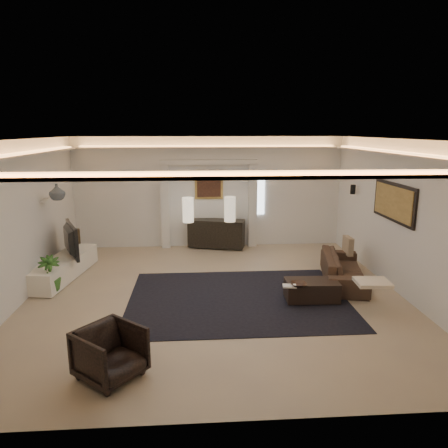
{
  "coord_description": "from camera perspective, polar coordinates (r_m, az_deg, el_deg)",
  "views": [
    {
      "loc": [
        -0.35,
        -7.37,
        3.06
      ],
      "look_at": [
        0.2,
        0.6,
        1.25
      ],
      "focal_mm": 33.37,
      "sensor_mm": 36.0,
      "label": 1
    }
  ],
  "objects": [
    {
      "name": "floor",
      "position": [
        7.99,
        -1.15,
        -9.76
      ],
      "size": [
        7.0,
        7.0,
        0.0
      ],
      "primitive_type": "plane",
      "color": "tan",
      "rests_on": "ground"
    },
    {
      "name": "ceiling",
      "position": [
        7.38,
        -1.25,
        11.51
      ],
      "size": [
        7.0,
        7.0,
        0.0
      ],
      "primitive_type": "plane",
      "rotation": [
        3.14,
        0.0,
        0.0
      ],
      "color": "white",
      "rests_on": "ground"
    },
    {
      "name": "wall_back",
      "position": [
        11.0,
        -2.08,
        4.34
      ],
      "size": [
        7.0,
        0.0,
        7.0
      ],
      "primitive_type": "plane",
      "rotation": [
        1.57,
        0.0,
        0.0
      ],
      "color": "white",
      "rests_on": "ground"
    },
    {
      "name": "wall_front",
      "position": [
        4.21,
        1.13,
        -9.76
      ],
      "size": [
        7.0,
        0.0,
        7.0
      ],
      "primitive_type": "plane",
      "rotation": [
        -1.57,
        0.0,
        0.0
      ],
      "color": "white",
      "rests_on": "ground"
    },
    {
      "name": "wall_left",
      "position": [
        8.18,
        -26.51,
        0.04
      ],
      "size": [
        0.0,
        7.0,
        7.0
      ],
      "primitive_type": "plane",
      "rotation": [
        1.57,
        0.0,
        1.57
      ],
      "color": "white",
      "rests_on": "ground"
    },
    {
      "name": "wall_right",
      "position": [
        8.47,
        23.18,
        0.76
      ],
      "size": [
        0.0,
        7.0,
        7.0
      ],
      "primitive_type": "plane",
      "rotation": [
        1.57,
        0.0,
        -1.57
      ],
      "color": "white",
      "rests_on": "ground"
    },
    {
      "name": "cove_soffit",
      "position": [
        7.39,
        -1.24,
        9.34
      ],
      "size": [
        7.0,
        7.0,
        0.04
      ],
      "primitive_type": "cube",
      "color": "silver",
      "rests_on": "ceiling"
    },
    {
      "name": "daylight_slit",
      "position": [
        11.12,
        4.91,
        3.87
      ],
      "size": [
        0.25,
        0.03,
        1.0
      ],
      "primitive_type": "cube",
      "color": "white",
      "rests_on": "wall_back"
    },
    {
      "name": "area_rug",
      "position": [
        7.83,
        1.89,
        -10.2
      ],
      "size": [
        4.0,
        3.0,
        0.01
      ],
      "primitive_type": "cube",
      "color": "black",
      "rests_on": "ground"
    },
    {
      "name": "pilaster_left",
      "position": [
        10.98,
        -8.06,
        2.36
      ],
      "size": [
        0.22,
        0.2,
        2.2
      ],
      "primitive_type": "cube",
      "color": "silver",
      "rests_on": "ground"
    },
    {
      "name": "pilaster_right",
      "position": [
        11.05,
        3.93,
        2.52
      ],
      "size": [
        0.22,
        0.2,
        2.2
      ],
      "primitive_type": "cube",
      "color": "silver",
      "rests_on": "ground"
    },
    {
      "name": "alcove_header",
      "position": [
        10.81,
        -2.1,
        8.46
      ],
      "size": [
        2.52,
        0.2,
        0.12
      ],
      "primitive_type": "cube",
      "color": "silver",
      "rests_on": "wall_back"
    },
    {
      "name": "painting_frame",
      "position": [
        10.94,
        -2.09,
        5.35
      ],
      "size": [
        0.74,
        0.04,
        0.74
      ],
      "primitive_type": "cube",
      "color": "tan",
      "rests_on": "wall_back"
    },
    {
      "name": "painting_canvas",
      "position": [
        10.91,
        -2.08,
        5.34
      ],
      "size": [
        0.62,
        0.02,
        0.62
      ],
      "primitive_type": "cube",
      "color": "#4C2D1E",
      "rests_on": "wall_back"
    },
    {
      "name": "art_panel_frame",
      "position": [
        8.68,
        22.26,
        2.79
      ],
      "size": [
        0.04,
        1.64,
        0.74
      ],
      "primitive_type": "cube",
      "color": "black",
      "rests_on": "wall_right"
    },
    {
      "name": "art_panel_gold",
      "position": [
        8.67,
        22.11,
        2.79
      ],
      "size": [
        0.02,
        1.5,
        0.62
      ],
      "primitive_type": "cube",
      "color": "tan",
      "rests_on": "wall_right"
    },
    {
      "name": "wall_sconce",
      "position": [
        10.36,
        17.24,
        4.54
      ],
      "size": [
        0.12,
        0.12,
        0.22
      ],
      "primitive_type": "cylinder",
      "color": "black",
      "rests_on": "wall_right"
    },
    {
      "name": "wall_niche",
      "position": [
        9.41,
        -23.11,
        3.12
      ],
      "size": [
        0.1,
        0.55,
        0.04
      ],
      "primitive_type": "cube",
      "color": "silver",
      "rests_on": "wall_left"
    },
    {
      "name": "console",
      "position": [
        10.96,
        -1.06,
        -1.28
      ],
      "size": [
        1.52,
        0.82,
        0.73
      ],
      "primitive_type": "cube",
      "rotation": [
        0.0,
        0.0,
        -0.26
      ],
      "color": "black",
      "rests_on": "ground"
    },
    {
      "name": "lamp_left",
      "position": [
        10.58,
        -4.95,
        1.99
      ],
      "size": [
        0.3,
        0.3,
        0.63
      ],
      "primitive_type": "cylinder",
      "rotation": [
        0.0,
        0.0,
        -0.08
      ],
      "color": "beige",
      "rests_on": "console"
    },
    {
      "name": "lamp_right",
      "position": [
        10.62,
        0.81,
        2.08
      ],
      "size": [
        0.33,
        0.33,
        0.64
      ],
      "primitive_type": "cylinder",
      "rotation": [
        0.0,
        0.0,
        0.14
      ],
      "color": "beige",
      "rests_on": "console"
    },
    {
      "name": "media_ledge",
      "position": [
        9.46,
        -21.06,
        -5.56
      ],
      "size": [
        0.9,
        2.31,
        0.42
      ],
      "primitive_type": "cube",
      "rotation": [
        0.0,
        0.0,
        -0.15
      ],
      "color": "white",
      "rests_on": "ground"
    },
    {
      "name": "tv",
      "position": [
        9.41,
        -20.81,
        -2.0
      ],
      "size": [
        1.16,
        0.64,
        0.69
      ],
      "primitive_type": "imported",
      "rotation": [
        0.0,
        0.0,
        2.0
      ],
      "color": "black",
      "rests_on": "media_ledge"
    },
    {
      "name": "figurine",
      "position": [
        10.39,
        -19.47,
        -1.45
      ],
      "size": [
        0.17,
        0.17,
        0.35
      ],
      "primitive_type": "cylinder",
      "rotation": [
        0.0,
        0.0,
        -0.33
      ],
      "color": "#42311D",
      "rests_on": "media_ledge"
    },
    {
      "name": "ginger_jar",
      "position": [
        9.09,
        -21.91,
        4.09
      ],
      "size": [
        0.34,
        0.34,
        0.33
      ],
      "primitive_type": "imported",
      "rotation": [
        0.0,
        0.0,
        -0.09
      ],
      "color": "#455563",
      "rests_on": "wall_niche"
    },
    {
      "name": "plant",
      "position": [
        8.63,
        -22.81,
        -6.48
      ],
      "size": [
        0.53,
        0.53,
        0.73
      ],
      "primitive_type": "imported",
      "rotation": [
        0.0,
        0.0,
        0.36
      ],
      "color": "#2F6322",
      "rests_on": "ground"
    },
    {
      "name": "sofa",
      "position": [
        8.91,
        16.05,
        -5.89
      ],
      "size": [
        2.09,
        1.18,
        0.58
      ],
      "primitive_type": "imported",
      "rotation": [
        0.0,
        0.0,
        1.35
      ],
      "color": "#3E281B",
      "rests_on": "ground"
    },
    {
      "name": "throw_blanket",
      "position": [
        7.51,
        19.67,
        -7.54
      ],
      "size": [
        0.59,
        0.49,
        0.06
      ],
      "primitive_type": "cube",
      "rotation": [
        0.0,
        0.0,
        -0.06
      ],
      "color": "silver",
      "rests_on": "sofa"
    },
    {
      "name": "throw_pillow",
      "position": [
        9.65,
        16.62,
        -2.86
      ],
      "size": [
        0.12,
        0.4,
        0.4
      ],
      "primitive_type": "cube",
      "rotation": [
        0.0,
        0.0,
        0.0
      ],
      "color": "#9C8568",
      "rests_on": "sofa"
    },
    {
      "name": "coffee_table",
      "position": [
        7.86,
        11.92,
        -8.84
      ],
      "size": [
        0.97,
        0.56,
        0.35
      ],
      "primitive_type": "cube",
      "rotation": [
        0.0,
        0.0,
        -0.04
      ],
      "color": "black",
      "rests_on": "ground"
    },
    {
      "name": "bowl",
      "position": [
        7.46,
        10.19,
        -7.97
      ],
      "size": [
        0.3,
        0.3,
        0.07
      ],
      "primitive_type": "imported",
      "rotation": [
        0.0,
        0.0,
        -0.03
      ],
      "color": "#35241B",
      "rests_on": "coffee_table"
    },
    {
      "name": "magazine",
      "position": [
        7.43,
        8.98,
        -8.18
      ],
      "size": [
        0.25,
        0.19,
        0.03
      ],
      "primitive_type": "cube",
      "rotation": [
        0.0,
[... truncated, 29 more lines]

